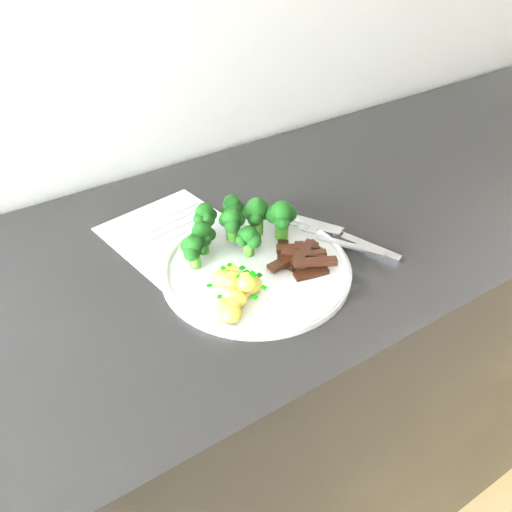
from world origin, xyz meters
The scene contains 8 objects.
counter centered at (0.03, 1.68, 0.44)m, with size 2.35×0.59×0.88m.
recipe_paper centered at (-0.10, 1.73, 0.88)m, with size 0.23×0.29×0.00m.
plate centered at (-0.05, 1.61, 0.89)m, with size 0.28×0.28×0.02m.
broccoli centered at (-0.04, 1.67, 0.93)m, with size 0.20×0.12×0.06m.
potatoes centered at (-0.11, 1.57, 0.91)m, with size 0.08×0.10×0.04m.
beef_strips centered at (0.01, 1.58, 0.90)m, with size 0.10×0.11×0.03m.
fork centered at (0.09, 1.59, 0.90)m, with size 0.08×0.16×0.02m.
knife centered at (0.11, 1.59, 0.89)m, with size 0.11×0.22×0.02m.
Camera 1 is at (-0.39, 1.09, 1.39)m, focal length 37.99 mm.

